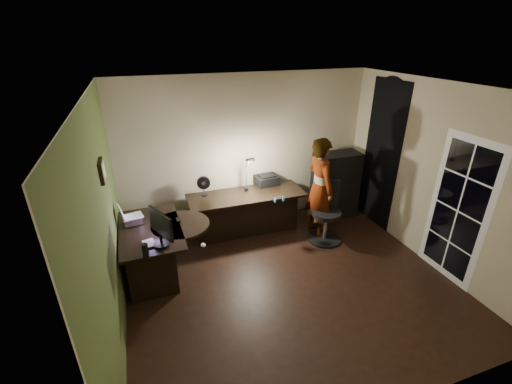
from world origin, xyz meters
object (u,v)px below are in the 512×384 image
object	(u,v)px
monitor	(160,233)
office_chair	(327,213)
cabinet	(335,185)
desk_right	(247,213)
desk_left	(154,252)
person	(320,188)

from	to	relation	value
monitor	office_chair	distance (m)	2.80
cabinet	monitor	world-z (taller)	cabinet
desk_right	cabinet	bearing A→B (deg)	2.52
desk_left	desk_right	xyz separation A→B (m)	(1.64, 0.69, -0.02)
desk_right	desk_left	bearing A→B (deg)	-156.64
monitor	person	xyz separation A→B (m)	(2.70, 0.75, -0.09)
monitor	person	bearing A→B (deg)	-9.17
cabinet	office_chair	world-z (taller)	cabinet
desk_right	office_chair	distance (m)	1.39
monitor	person	world-z (taller)	person
desk_right	person	xyz separation A→B (m)	(1.18, -0.42, 0.50)
desk_left	person	xyz separation A→B (m)	(2.82, 0.27, 0.49)
desk_left	monitor	world-z (taller)	monitor
cabinet	person	bearing A→B (deg)	-141.61
desk_left	person	distance (m)	2.87
desk_left	monitor	xyz separation A→B (m)	(0.12, -0.48, 0.58)
desk_right	monitor	bearing A→B (deg)	-141.97
desk_right	monitor	world-z (taller)	monitor
desk_left	person	bearing A→B (deg)	4.64
desk_right	office_chair	bearing A→B (deg)	-29.10
desk_right	office_chair	world-z (taller)	office_chair
office_chair	cabinet	bearing A→B (deg)	74.72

